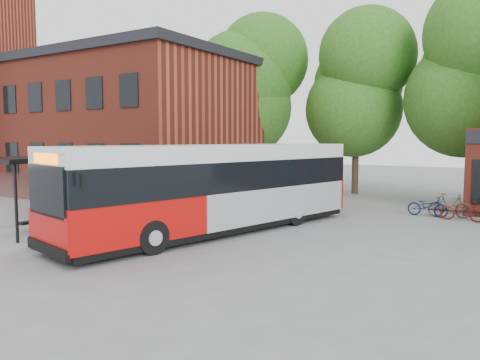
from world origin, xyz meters
The scene contains 10 objects.
ground centered at (0.00, 0.00, 0.00)m, with size 100.00×100.00×0.00m, color slate.
station_building centered at (-13.00, 9.00, 4.25)m, with size 18.40×10.40×8.50m, color maroon, non-canonical shape.
bus_shelter centered at (-4.50, -1.00, 1.45)m, with size 3.60×7.00×2.90m, color black, non-canonical shape.
tree_0 centered at (-6.00, 16.00, 5.50)m, with size 7.92×7.92×11.00m, color #265817, non-canonical shape.
tree_1 centered at (1.00, 17.00, 5.20)m, with size 7.92×7.92×10.40m, color #265817, non-canonical shape.
tree_2 centered at (8.00, 16.00, 5.50)m, with size 7.92×7.92×11.00m, color #265817, non-canonical shape.
city_bus centered at (0.59, 2.09, 1.65)m, with size 2.76×12.95×3.29m, color #BC0C09, non-canonical shape.
bicycle_0 centered at (6.65, 10.07, 0.47)m, with size 0.62×1.78×0.94m, color #0B134D.
bicycle_1 centered at (7.56, 10.18, 0.54)m, with size 0.51×1.81×1.09m, color #3F382E.
bicycle_2 centered at (8.14, 9.58, 0.46)m, with size 0.62×1.77×0.93m, color #601411.
Camera 1 is at (10.53, -12.27, 3.52)m, focal length 35.00 mm.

